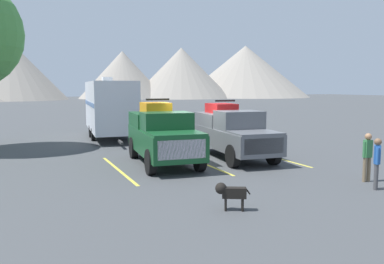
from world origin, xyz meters
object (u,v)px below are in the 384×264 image
at_px(person_b, 377,160).
at_px(camper_trailer_a, 110,106).
at_px(pickup_truck_a, 162,134).
at_px(person_a, 367,154).
at_px(dog, 229,192).
at_px(pickup_truck_b, 232,131).

bearing_deg(person_b, camper_trailer_a, 107.44).
height_order(pickup_truck_a, camper_trailer_a, camper_trailer_a).
height_order(camper_trailer_a, person_b, camper_trailer_a).
bearing_deg(pickup_truck_a, person_a, -48.46).
height_order(person_b, dog, person_b).
distance_m(pickup_truck_b, dog, 7.83).
relative_size(pickup_truck_b, dog, 6.86).
distance_m(pickup_truck_a, person_b, 8.19).
distance_m(camper_trailer_a, person_a, 15.82).
distance_m(pickup_truck_a, pickup_truck_b, 3.35).
bearing_deg(pickup_truck_b, pickup_truck_a, -179.42).
bearing_deg(camper_trailer_a, pickup_truck_a, -88.35).
bearing_deg(camper_trailer_a, person_b, -72.56).
relative_size(camper_trailer_a, dog, 10.21).
bearing_deg(pickup_truck_a, camper_trailer_a, 91.65).
xyz_separation_m(pickup_truck_b, person_b, (1.31, -6.76, -0.27)).
xyz_separation_m(person_a, person_b, (-0.54, -0.85, -0.02)).
distance_m(person_a, dog, 5.85).
relative_size(person_b, dog, 1.92).
xyz_separation_m(person_b, dog, (-5.23, 0.02, -0.44)).
height_order(camper_trailer_a, person_a, camper_trailer_a).
bearing_deg(person_a, person_b, -122.47).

